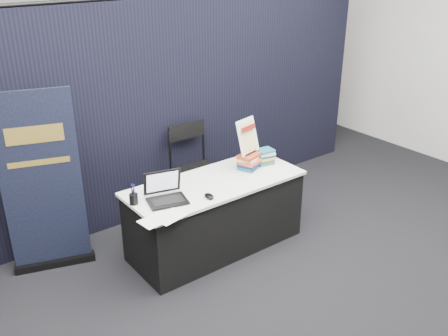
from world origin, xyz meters
The scene contains 15 objects.
floor centered at (0.00, 0.00, 0.00)m, with size 8.00×8.00×0.00m, color black.
wall_back centered at (0.00, 4.00, 1.75)m, with size 8.00×0.02×3.50m, color beige.
drape_partition centered at (0.00, 1.60, 1.20)m, with size 6.00×0.08×2.40m, color black.
display_table centered at (0.00, 0.55, 0.38)m, with size 1.80×0.75×0.75m.
laptop centered at (-0.60, 0.51, 0.81)m, with size 0.40×0.36×0.26m.
mouse centered at (-0.25, 0.31, 0.77)m, with size 0.08×0.12×0.04m, color black.
brochure_left centered at (-0.85, 0.25, 0.75)m, with size 0.27×0.19×0.00m, color white.
brochure_mid centered at (-0.72, 0.23, 0.75)m, with size 0.27×0.19×0.00m, color silver.
brochure_right centered at (-0.37, 0.41, 0.75)m, with size 0.28×0.20×0.00m, color silver.
pen_cup centered at (-0.86, 0.62, 0.80)m, with size 0.08×0.08×0.10m, color black.
book_stack_tall centered at (0.48, 0.61, 0.83)m, with size 0.29×0.25×0.16m.
book_stack_short centered at (0.69, 0.60, 0.83)m, with size 0.21×0.17×0.16m.
info_sign centered at (0.48, 0.64, 1.09)m, with size 0.29×0.17×0.38m.
pullup_banner centered at (-1.46, 1.24, 0.79)m, with size 0.75×0.32×1.77m.
stacking_chair centered at (0.26, 1.26, 0.59)m, with size 0.50×0.50×1.06m.
Camera 1 is at (-2.62, -3.03, 2.89)m, focal length 40.00 mm.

